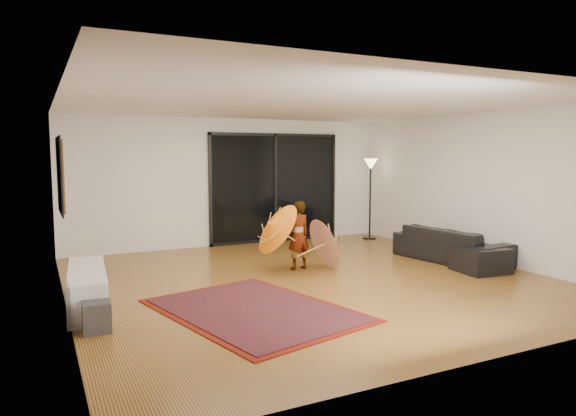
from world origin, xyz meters
TOP-DOWN VIEW (x-y plane):
  - floor at (0.00, 0.00)m, footprint 7.00×7.00m
  - ceiling at (0.00, 0.00)m, footprint 7.00×7.00m
  - wall_back at (0.00, 3.50)m, footprint 7.00×0.00m
  - wall_front at (0.00, -3.50)m, footprint 7.00×0.00m
  - wall_left at (-3.50, 0.00)m, footprint 0.00×7.00m
  - wall_right at (3.50, 0.00)m, footprint 0.00×7.00m
  - sliding_door at (1.00, 3.47)m, footprint 3.06×0.07m
  - painting at (-3.46, 1.00)m, footprint 0.04×1.28m
  - media_console at (-3.25, -0.00)m, footprint 0.59×1.81m
  - speaker at (-3.25, -1.02)m, footprint 0.30×0.30m
  - persian_rug at (-1.40, -1.09)m, footprint 2.46×3.02m
  - sofa at (2.95, 0.07)m, footprint 1.08×2.21m
  - ottoman at (2.77, -0.79)m, footprint 0.80×0.80m
  - floor_lamp at (3.10, 2.80)m, footprint 0.32×0.32m
  - child at (0.16, 0.72)m, footprint 0.46×0.34m
  - parasol_orange at (-0.39, 0.67)m, footprint 0.67×0.93m
  - parasol_white at (0.76, 0.57)m, footprint 0.53×0.90m

SIDE VIEW (x-z plane):
  - floor at x=0.00m, z-range 0.00..0.00m
  - persian_rug at x=-1.40m, z-range 0.00..0.02m
  - speaker at x=-3.25m, z-range 0.00..0.34m
  - ottoman at x=2.77m, z-range 0.00..0.42m
  - media_console at x=-3.25m, z-range 0.00..0.50m
  - sofa at x=2.95m, z-range 0.00..0.62m
  - parasol_white at x=0.76m, z-range 0.04..0.97m
  - child at x=0.16m, z-range 0.00..1.16m
  - parasol_orange at x=-0.39m, z-range 0.28..1.19m
  - sliding_door at x=1.00m, z-range 0.00..2.40m
  - wall_back at x=0.00m, z-range -2.15..4.85m
  - wall_front at x=0.00m, z-range -2.15..4.85m
  - wall_left at x=-3.50m, z-range -2.15..4.85m
  - wall_right at x=3.50m, z-range -2.15..4.85m
  - floor_lamp at x=3.10m, z-range 0.53..2.38m
  - painting at x=-3.46m, z-range 1.11..2.19m
  - ceiling at x=0.00m, z-range 2.70..2.70m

